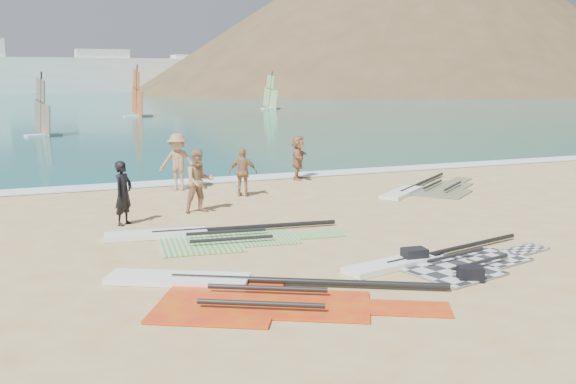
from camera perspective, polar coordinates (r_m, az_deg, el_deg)
name	(u,v)px	position (r m, az deg, el deg)	size (l,w,h in m)	color
ground	(392,271)	(13.26, 9.23, -6.94)	(300.00, 300.00, 0.00)	#D1B97A
sea	(64,95)	(143.03, -19.31, 8.15)	(300.00, 240.00, 0.06)	#0E6162
surf_line	(223,180)	(24.36, -5.77, 1.03)	(300.00, 1.20, 0.04)	white
headland_main	(417,91)	(168.04, 11.41, 8.76)	(143.00, 143.00, 45.00)	brown
headland_minor	(502,90)	(196.95, 18.46, 8.63)	(70.00, 70.00, 28.00)	brown
rig_grey	(440,263)	(13.86, 13.33, -6.12)	(5.23, 2.65, 0.20)	#2A2A2D
rig_green	(207,237)	(15.73, -7.24, -3.95)	(5.87, 2.62, 0.20)	green
rig_orange	(426,189)	(22.58, 12.19, 0.24)	(5.37, 4.34, 0.20)	orange
rig_red	(240,291)	(11.78, -4.25, -8.79)	(5.91, 4.50, 0.21)	red
gear_bag_near	(414,256)	(13.85, 11.17, -5.57)	(0.50, 0.36, 0.32)	black
gear_bag_far	(470,274)	(12.92, 15.91, -7.02)	(0.47, 0.33, 0.28)	black
person_wetsuit	(123,193)	(17.43, -14.43, -0.10)	(0.62, 0.41, 1.71)	black
beachgoer_left	(199,181)	(18.60, -7.90, 0.97)	(0.89, 0.69, 1.84)	tan
beachgoer_mid	(178,162)	(22.32, -9.77, 2.64)	(1.27, 0.73, 1.97)	#A37B57
beachgoer_back	(243,172)	(20.98, -4.01, 1.75)	(0.93, 0.39, 1.59)	#A3754E
beachgoer_right	(298,157)	(24.39, 0.90, 3.09)	(1.56, 0.50, 1.68)	#B47851
windsurfer_left	(42,117)	(44.79, -21.00, 6.21)	(2.39, 2.68, 4.21)	white
windsurfer_centre	(137,102)	(63.50, -13.25, 7.77)	(2.85, 3.34, 5.03)	white
windsurfer_right	(271,98)	(76.53, -1.56, 8.33)	(2.54, 2.89, 4.46)	white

